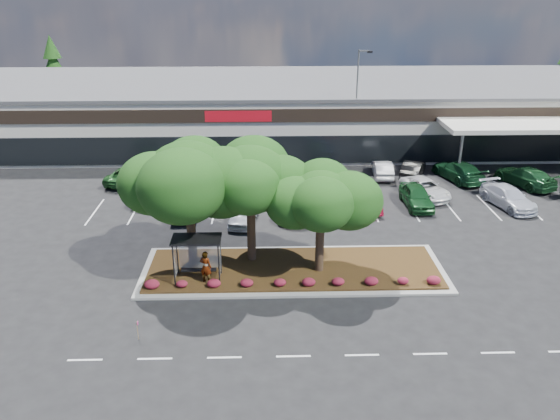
{
  "coord_description": "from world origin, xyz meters",
  "views": [
    {
      "loc": [
        -3.6,
        -24.61,
        16.12
      ],
      "look_at": [
        -2.71,
        7.31,
        2.6
      ],
      "focal_mm": 35.0,
      "sensor_mm": 36.0,
      "label": 1
    }
  ],
  "objects_px": {
    "light_pole": "(357,115)",
    "car_0": "(153,191)",
    "car_1": "(184,204)",
    "survey_stake": "(138,328)"
  },
  "relations": [
    {
      "from": "survey_stake",
      "to": "light_pole",
      "type": "bearing_deg",
      "value": 61.43
    },
    {
      "from": "light_pole",
      "to": "car_0",
      "type": "height_order",
      "value": "light_pole"
    },
    {
      "from": "light_pole",
      "to": "survey_stake",
      "type": "xyz_separation_m",
      "value": [
        -14.61,
        -26.82,
        -4.03
      ]
    },
    {
      "from": "light_pole",
      "to": "survey_stake",
      "type": "height_order",
      "value": "light_pole"
    },
    {
      "from": "light_pole",
      "to": "car_0",
      "type": "xyz_separation_m",
      "value": [
        -17.22,
        -8.65,
        -3.86
      ]
    },
    {
      "from": "survey_stake",
      "to": "car_0",
      "type": "xyz_separation_m",
      "value": [
        -2.61,
        18.17,
        0.17
      ]
    },
    {
      "from": "light_pole",
      "to": "car_1",
      "type": "distance_m",
      "value": 18.85
    },
    {
      "from": "car_0",
      "to": "car_1",
      "type": "height_order",
      "value": "car_0"
    },
    {
      "from": "light_pole",
      "to": "car_0",
      "type": "relative_size",
      "value": 2.11
    },
    {
      "from": "light_pole",
      "to": "survey_stake",
      "type": "distance_m",
      "value": 30.81
    }
  ]
}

